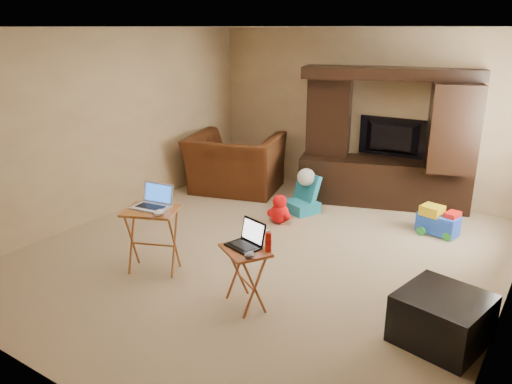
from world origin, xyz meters
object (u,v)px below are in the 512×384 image
Objects in this scene: recliner at (235,164)px; laptop_left at (150,197)px; child_rocker at (302,194)px; ottoman at (442,318)px; tray_table_right at (246,278)px; laptop_right at (243,235)px; push_toy at (438,220)px; television at (391,138)px; entertainment_center at (386,138)px; tray_table_left at (153,241)px; plush_toy at (280,209)px; water_bottle at (268,242)px; mouse_right at (250,255)px; mouse_left at (159,213)px.

recliner is 2.86m from laptop_left.
child_rocker is 0.82× the size of ottoman.
recliner reaches higher than tray_table_right.
tray_table_right is 1.91× the size of laptop_right.
push_toy is 2.39m from ottoman.
television is 2.01× the size of push_toy.
laptop_left is (-2.30, -2.67, 0.63)m from push_toy.
entertainment_center reaches higher than laptop_right.
entertainment_center is 4.85× the size of push_toy.
recliner reaches higher than ottoman.
laptop_left reaches higher than tray_table_left.
water_bottle is (1.01, -1.90, 0.47)m from plush_toy.
laptop_left is 3.09× the size of mouse_right.
mouse_left reaches higher than plush_toy.
push_toy is (3.17, -0.03, -0.26)m from recliner.
child_rocker is at bearing -147.80° from entertainment_center.
mouse_right is at bearing -23.47° from laptop_right.
laptop_right is (-0.07, -3.48, -0.29)m from entertainment_center.
laptop_right reaches higher than child_rocker.
tray_table_left is at bearing -101.86° from plush_toy.
entertainment_center is at bearing 60.79° from plush_toy.
laptop_right is at bearing -165.69° from water_bottle.
ottoman is 4.66× the size of mouse_left.
television is at bearing 120.03° from tray_table_right.
entertainment_center reaches higher than tray_table_right.
television is (0.00, 0.21, -0.04)m from entertainment_center.
tray_table_left is 1.91× the size of laptop_left.
push_toy is at bearing 53.09° from mouse_left.
laptop_right is at bearing -10.47° from laptop_left.
child_rocker is 2.50m from tray_table_left.
laptop_left is (-1.29, -3.64, -0.13)m from television.
television is 2.40m from recliner.
push_toy is 1.36× the size of laptop_left.
tray_table_left is at bearing 173.09° from mouse_right.
recliner is (-2.16, -0.72, -0.54)m from entertainment_center.
entertainment_center is 1.50m from push_toy.
plush_toy is 2.14m from tray_table_right.
push_toy is 2.78× the size of water_bottle.
television is 3.73m from ottoman.
recliner is 2.77× the size of push_toy.
television reaches higher than mouse_left.
entertainment_center is 17.01× the size of mouse_left.
push_toy is 3.51× the size of mouse_left.
laptop_right is at bearing -176.04° from tray_table_right.
tray_table_right is 3.25× the size of water_bottle.
ottoman is (2.49, -1.54, 0.01)m from plush_toy.
laptop_right is at bearing 110.72° from recliner.
mouse_right reaches higher than push_toy.
push_toy is at bearing 29.41° from child_rocker.
plush_toy is 2.23× the size of water_bottle.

